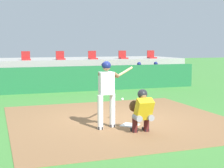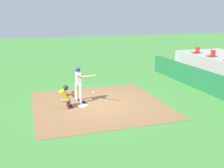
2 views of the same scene
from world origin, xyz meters
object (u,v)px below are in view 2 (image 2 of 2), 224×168
Objects in this scene: catcher_crouched at (66,96)px; stadium_seat_1 at (211,55)px; batter_at_plate at (79,82)px; stadium_seat_0 at (196,51)px; home_plate at (83,106)px.

stadium_seat_1 reaches higher than catcher_crouched.
batter_at_plate is 10.68m from stadium_seat_1.
stadium_seat_1 is at bearing 0.00° from stadium_seat_0.
catcher_crouched reaches higher than home_plate.
stadium_seat_1 is (1.86, 0.00, 0.00)m from stadium_seat_0.
home_plate is at bearing -69.95° from stadium_seat_1.
home_plate is 0.92× the size of stadium_seat_0.
catcher_crouched is 11.63m from stadium_seat_1.
batter_at_plate is at bearing 131.47° from catcher_crouched.
home_plate is at bearing 3.68° from batter_at_plate.
batter_at_plate is 1.10m from catcher_crouched.
stadium_seat_0 is at bearing 180.00° from stadium_seat_1.
stadium_seat_0 is (-4.90, 10.22, 0.50)m from batter_at_plate.
stadium_seat_1 is (-3.71, 10.18, 1.51)m from home_plate.
catcher_crouched is 3.55× the size of stadium_seat_1.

